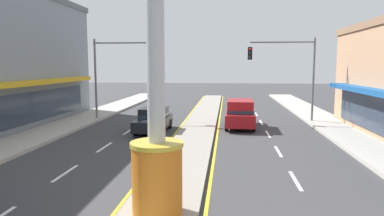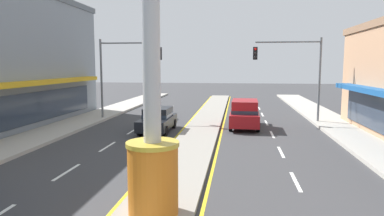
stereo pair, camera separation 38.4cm
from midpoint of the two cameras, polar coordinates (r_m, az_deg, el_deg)
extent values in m
cube|color=gray|center=(21.99, 1.92, -3.89)|extent=(2.26, 52.00, 0.14)
cube|color=#ADA89E|center=(22.89, -22.23, -3.92)|extent=(2.94, 60.00, 0.18)
cube|color=#ADA89E|center=(21.17, 27.07, -5.03)|extent=(2.94, 60.00, 0.18)
cube|color=silver|center=(14.87, -19.11, -9.86)|extent=(0.14, 2.20, 0.01)
cube|color=silver|center=(18.77, -13.09, -6.17)|extent=(0.14, 2.20, 0.01)
cube|color=silver|center=(22.85, -9.22, -3.73)|extent=(0.14, 2.20, 0.01)
cube|color=silver|center=(27.03, -6.56, -2.02)|extent=(0.14, 2.20, 0.01)
cube|color=silver|center=(31.27, -4.61, -0.78)|extent=(0.14, 2.20, 0.01)
cube|color=silver|center=(35.55, -3.13, 0.17)|extent=(0.14, 2.20, 0.01)
cube|color=silver|center=(13.59, 17.42, -11.41)|extent=(0.14, 2.20, 0.01)
cube|color=silver|center=(17.77, 14.97, -6.97)|extent=(0.14, 2.20, 0.01)
cube|color=silver|center=(22.03, 13.49, -4.23)|extent=(0.14, 2.20, 0.01)
cube|color=silver|center=(26.34, 12.50, -2.38)|extent=(0.14, 2.20, 0.01)
cube|color=silver|center=(30.68, 11.79, -1.05)|extent=(0.14, 2.20, 0.01)
cube|color=silver|center=(35.03, 11.26, -0.05)|extent=(0.14, 2.20, 0.01)
cube|color=yellow|center=(22.17, -1.46, -3.97)|extent=(0.12, 52.00, 0.01)
cube|color=yellow|center=(21.92, 5.33, -4.12)|extent=(0.12, 52.00, 0.01)
cylinder|color=orange|center=(9.79, -5.26, -11.66)|extent=(1.38, 1.38, 1.90)
cylinder|color=gold|center=(9.52, -5.33, -5.89)|extent=(1.45, 1.45, 0.12)
cylinder|color=#B7B7BC|center=(9.28, -5.49, 8.09)|extent=(0.48, 0.48, 4.72)
cube|color=gold|center=(22.87, -25.71, 3.56)|extent=(0.90, 20.35, 0.30)
cube|color=#283342|center=(23.23, -26.35, -0.46)|extent=(0.08, 19.64, 2.00)
cylinder|color=slate|center=(27.68, -14.22, 4.46)|extent=(0.16, 0.16, 6.20)
cylinder|color=slate|center=(26.95, -9.75, 10.47)|extent=(4.62, 0.12, 0.12)
cube|color=black|center=(26.17, -4.92, 8.87)|extent=(0.32, 0.24, 0.92)
sphere|color=red|center=(26.04, -4.99, 9.54)|extent=(0.17, 0.17, 0.17)
sphere|color=black|center=(26.03, -4.99, 8.88)|extent=(0.17, 0.17, 0.17)
sphere|color=black|center=(26.02, -4.98, 8.22)|extent=(0.17, 0.17, 0.17)
cylinder|color=slate|center=(26.85, 20.54, 4.16)|extent=(0.16, 0.16, 6.20)
cylinder|color=slate|center=(26.46, 15.84, 10.37)|extent=(4.62, 0.12, 0.12)
cube|color=black|center=(26.03, 10.74, 8.79)|extent=(0.32, 0.24, 0.92)
sphere|color=red|center=(25.90, 10.77, 9.46)|extent=(0.17, 0.17, 0.17)
sphere|color=black|center=(25.89, 10.76, 8.80)|extent=(0.17, 0.17, 0.17)
sphere|color=black|center=(25.88, 10.74, 8.14)|extent=(0.17, 0.17, 0.17)
cube|color=maroon|center=(23.95, 9.07, -1.54)|extent=(2.02, 4.65, 0.80)
cube|color=maroon|center=(23.67, 9.10, 0.31)|extent=(1.75, 2.90, 0.80)
cube|color=#283342|center=(23.70, 9.09, -0.37)|extent=(1.79, 2.93, 0.24)
cylinder|color=black|center=(25.43, 7.08, -1.84)|extent=(0.24, 0.69, 0.68)
cylinder|color=black|center=(25.43, 11.02, -1.91)|extent=(0.24, 0.69, 0.68)
cylinder|color=black|center=(22.62, 6.83, -2.93)|extent=(0.24, 0.69, 0.68)
cylinder|color=black|center=(22.62, 11.27, -3.02)|extent=(0.24, 0.69, 0.68)
cube|color=black|center=(22.35, -5.18, -2.36)|extent=(1.81, 4.32, 0.66)
cube|color=black|center=(22.42, -5.10, -0.70)|extent=(1.57, 2.17, 0.60)
cube|color=#283342|center=(22.44, -5.10, -1.15)|extent=(1.61, 2.19, 0.24)
cylinder|color=black|center=(20.94, -3.85, -3.78)|extent=(0.23, 0.62, 0.62)
cylinder|color=black|center=(21.33, -8.12, -3.64)|extent=(0.23, 0.62, 0.62)
cylinder|color=black|center=(23.52, -2.51, -2.58)|extent=(0.23, 0.62, 0.62)
cylinder|color=black|center=(23.86, -6.34, -2.48)|extent=(0.23, 0.62, 0.62)
camera|label=1|loc=(0.19, -89.17, 0.10)|focal=32.56mm
camera|label=2|loc=(0.19, 90.83, -0.10)|focal=32.56mm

